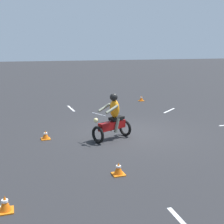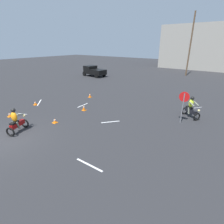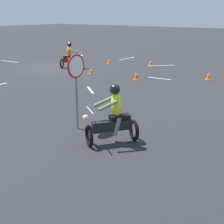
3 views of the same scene
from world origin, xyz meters
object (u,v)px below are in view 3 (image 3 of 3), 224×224
traffic_cone_mid_left (151,63)px  traffic_cone_near_left (209,76)px  motorcycle_rider_foreground (71,57)px  motorcycle_rider_background (113,118)px  traffic_cone_far_center (109,61)px  traffic_cone_mid_center (91,71)px  stop_sign (76,77)px  traffic_cone_far_right (137,76)px

traffic_cone_mid_left → traffic_cone_near_left: bearing=64.1°
motorcycle_rider_foreground → motorcycle_rider_background: same height
motorcycle_rider_foreground → traffic_cone_far_center: (-3.02, 0.84, -0.57)m
motorcycle_rider_foreground → traffic_cone_mid_center: bearing=48.1°
motorcycle_rider_background → traffic_cone_far_center: motorcycle_rider_background is taller
traffic_cone_mid_center → traffic_cone_mid_left: size_ratio=0.93×
motorcycle_rider_foreground → traffic_cone_far_center: 3.19m
stop_sign → traffic_cone_far_right: stop_sign is taller
traffic_cone_mid_center → motorcycle_rider_background: bearing=43.0°
traffic_cone_near_left → motorcycle_rider_foreground: bearing=-78.7°
stop_sign → motorcycle_rider_background: bearing=80.5°
traffic_cone_far_right → traffic_cone_far_center: size_ratio=1.37×
traffic_cone_mid_left → traffic_cone_far_center: 2.95m
traffic_cone_near_left → traffic_cone_far_right: size_ratio=0.91×
motorcycle_rider_background → traffic_cone_mid_center: (-7.49, -6.99, -0.57)m
motorcycle_rider_background → traffic_cone_mid_center: bearing=-11.6°
motorcycle_rider_foreground → traffic_cone_mid_left: (-4.05, 3.60, -0.56)m
traffic_cone_mid_left → traffic_cone_far_right: bearing=20.4°
motorcycle_rider_background → traffic_cone_far_center: size_ratio=5.00×
motorcycle_rider_foreground → motorcycle_rider_background: 12.39m
motorcycle_rider_foreground → traffic_cone_far_right: (0.59, 5.33, -0.51)m
motorcycle_rider_foreground → traffic_cone_mid_left: bearing=114.2°
traffic_cone_mid_center → traffic_cone_mid_left: (-4.78, 1.33, 0.01)m
motorcycle_rider_foreground → traffic_cone_mid_center: (0.73, 2.28, -0.57)m
motorcycle_rider_foreground → traffic_cone_near_left: (-1.69, 8.45, -0.53)m
traffic_cone_near_left → traffic_cone_far_center: (-1.33, -7.61, -0.04)m
traffic_cone_mid_center → traffic_cone_far_right: (-0.14, 3.05, 0.07)m
traffic_cone_far_right → traffic_cone_far_center: (-3.61, -4.48, -0.06)m
traffic_cone_mid_left → traffic_cone_mid_center: bearing=-15.5°
traffic_cone_far_right → traffic_cone_far_center: traffic_cone_far_right is taller
stop_sign → traffic_cone_far_center: (-10.99, -6.89, -1.48)m
traffic_cone_far_center → traffic_cone_near_left: bearing=80.1°
motorcycle_rider_background → traffic_cone_mid_left: motorcycle_rider_background is taller
traffic_cone_near_left → traffic_cone_far_right: bearing=-53.9°
traffic_cone_near_left → traffic_cone_far_right: (2.28, -3.13, 0.02)m
stop_sign → traffic_cone_mid_center: stop_sign is taller
motorcycle_rider_foreground → traffic_cone_near_left: motorcycle_rider_foreground is taller
traffic_cone_near_left → traffic_cone_mid_left: size_ratio=1.19×
motorcycle_rider_foreground → traffic_cone_mid_center: 2.46m
motorcycle_rider_background → traffic_cone_mid_center: motorcycle_rider_background is taller
traffic_cone_far_center → traffic_cone_mid_left: bearing=110.3°
stop_sign → traffic_cone_near_left: stop_sign is taller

